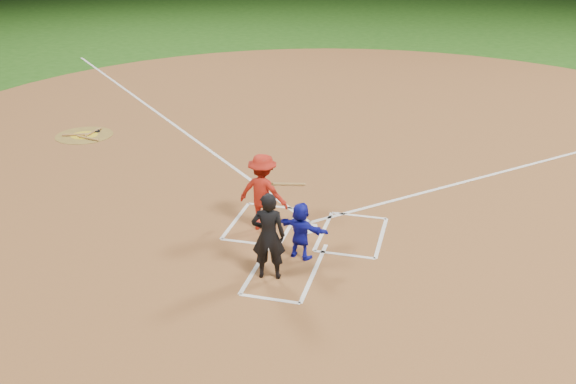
% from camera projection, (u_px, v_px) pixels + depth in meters
% --- Properties ---
extents(ground, '(120.00, 120.00, 0.00)m').
position_uv_depth(ground, '(306.00, 229.00, 13.63)').
color(ground, '#1E4C13').
rests_on(ground, ground).
extents(home_plate_dirt, '(28.00, 28.00, 0.01)m').
position_uv_depth(home_plate_dirt, '(353.00, 140.00, 18.95)').
color(home_plate_dirt, brown).
rests_on(home_plate_dirt, ground).
extents(home_plate, '(0.60, 0.60, 0.02)m').
position_uv_depth(home_plate, '(306.00, 228.00, 13.63)').
color(home_plate, white).
rests_on(home_plate, home_plate_dirt).
extents(on_deck_circle, '(1.70, 1.70, 0.01)m').
position_uv_depth(on_deck_circle, '(84.00, 135.00, 19.34)').
color(on_deck_circle, brown).
rests_on(on_deck_circle, home_plate_dirt).
extents(on_deck_logo, '(0.80, 0.80, 0.00)m').
position_uv_depth(on_deck_logo, '(84.00, 135.00, 19.34)').
color(on_deck_logo, gold).
rests_on(on_deck_logo, on_deck_circle).
extents(on_deck_bat_a, '(0.13, 0.84, 0.06)m').
position_uv_depth(on_deck_bat_a, '(93.00, 132.00, 19.51)').
color(on_deck_bat_a, olive).
rests_on(on_deck_bat_a, on_deck_circle).
extents(on_deck_bat_b, '(0.80, 0.38, 0.06)m').
position_uv_depth(on_deck_bat_b, '(76.00, 135.00, 19.29)').
color(on_deck_bat_b, olive).
rests_on(on_deck_bat_b, on_deck_circle).
extents(on_deck_bat_c, '(0.83, 0.26, 0.06)m').
position_uv_depth(on_deck_bat_c, '(88.00, 138.00, 18.99)').
color(on_deck_bat_c, '#A77A3D').
rests_on(on_deck_bat_c, on_deck_circle).
extents(bat_weight_donut, '(0.19, 0.19, 0.05)m').
position_uv_depth(bat_weight_donut, '(97.00, 131.00, 19.64)').
color(bat_weight_donut, black).
rests_on(bat_weight_donut, on_deck_circle).
extents(catcher, '(1.12, 0.63, 1.15)m').
position_uv_depth(catcher, '(301.00, 231.00, 12.28)').
color(catcher, '#1518AD').
rests_on(catcher, home_plate_dirt).
extents(umpire, '(0.68, 0.51, 1.68)m').
position_uv_depth(umpire, '(268.00, 236.00, 11.51)').
color(umpire, black).
rests_on(umpire, home_plate_dirt).
extents(chalk_markings, '(28.35, 17.32, 0.01)m').
position_uv_depth(chalk_markings, '(349.00, 148.00, 18.31)').
color(chalk_markings, white).
rests_on(chalk_markings, home_plate_dirt).
extents(batter_at_plate, '(1.46, 0.88, 1.66)m').
position_uv_depth(batter_at_plate, '(263.00, 192.00, 13.33)').
color(batter_at_plate, '#B01F13').
rests_on(batter_at_plate, home_plate_dirt).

